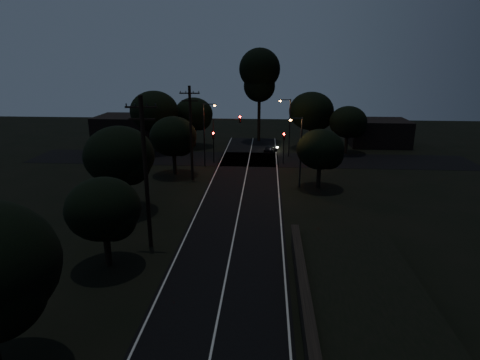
{
  "coord_description": "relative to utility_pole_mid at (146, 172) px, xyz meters",
  "views": [
    {
      "loc": [
        2.45,
        -11.44,
        13.36
      ],
      "look_at": [
        0.0,
        24.0,
        2.5
      ],
      "focal_mm": 30.0,
      "sensor_mm": 36.0,
      "label": 1
    }
  ],
  "objects": [
    {
      "name": "utility_pole_far",
      "position": [
        0.0,
        17.0,
        -0.25
      ],
      "size": [
        2.2,
        0.3,
        10.5
      ],
      "color": "black",
      "rests_on": "ground"
    },
    {
      "name": "tree_left_d",
      "position": [
        -2.31,
        18.89,
        -1.26
      ],
      "size": [
        5.45,
        5.45,
        6.91
      ],
      "color": "black",
      "rests_on": "ground"
    },
    {
      "name": "tree_far_e",
      "position": [
        20.19,
        31.89,
        -1.34
      ],
      "size": [
        5.35,
        5.35,
        6.78
      ],
      "color": "black",
      "rests_on": "ground"
    },
    {
      "name": "tree_left_c",
      "position": [
        -4.28,
        6.88,
        -0.74
      ],
      "size": [
        6.13,
        6.13,
        7.74
      ],
      "color": "black",
      "rests_on": "ground"
    },
    {
      "name": "signal_left",
      "position": [
        1.4,
        24.99,
        -2.9
      ],
      "size": [
        0.28,
        0.35,
        4.1
      ],
      "color": "black",
      "rests_on": "ground"
    },
    {
      "name": "streetlight_a",
      "position": [
        0.69,
        23.0,
        -1.1
      ],
      "size": [
        1.66,
        0.26,
        8.0
      ],
      "color": "black",
      "rests_on": "ground"
    },
    {
      "name": "streetlight_b",
      "position": [
        11.31,
        29.0,
        -1.1
      ],
      "size": [
        1.66,
        0.26,
        8.0
      ],
      "color": "black",
      "rests_on": "ground"
    },
    {
      "name": "tree_far_w",
      "position": [
        -7.75,
        30.86,
        0.02
      ],
      "size": [
        6.95,
        6.95,
        8.86
      ],
      "color": "black",
      "rests_on": "ground"
    },
    {
      "name": "tree_far_nw",
      "position": [
        -2.79,
        34.88,
        -0.84
      ],
      "size": [
        5.97,
        5.97,
        7.56
      ],
      "color": "black",
      "rests_on": "ground"
    },
    {
      "name": "tree_far_ne",
      "position": [
        15.24,
        34.86,
        -0.23
      ],
      "size": [
        6.74,
        6.74,
        8.52
      ],
      "color": "black",
      "rests_on": "ground"
    },
    {
      "name": "building_left",
      "position": [
        -14.0,
        37.0,
        -3.54
      ],
      "size": [
        10.0,
        8.0,
        4.4
      ],
      "primitive_type": "cube",
      "color": "black",
      "rests_on": "ground"
    },
    {
      "name": "building_right",
      "position": [
        26.0,
        38.0,
        -3.74
      ],
      "size": [
        9.0,
        7.0,
        4.0
      ],
      "primitive_type": "cube",
      "color": "black",
      "rests_on": "ground"
    },
    {
      "name": "streetlight_c",
      "position": [
        11.83,
        15.0,
        -1.39
      ],
      "size": [
        1.46,
        0.26,
        7.5
      ],
      "color": "black",
      "rests_on": "ground"
    },
    {
      "name": "tall_pine",
      "position": [
        7.0,
        40.0,
        5.02
      ],
      "size": [
        6.57,
        6.57,
        14.92
      ],
      "color": "black",
      "rests_on": "ground"
    },
    {
      "name": "tree_right_a",
      "position": [
        14.18,
        14.9,
        -1.65
      ],
      "size": [
        4.96,
        4.96,
        6.31
      ],
      "color": "black",
      "rests_on": "ground"
    },
    {
      "name": "car",
      "position": [
        8.93,
        31.0,
        -5.17
      ],
      "size": [
        2.27,
        3.59,
        1.14
      ],
      "primitive_type": "imported",
      "rotation": [
        0.0,
        0.0,
        2.84
      ],
      "color": "black",
      "rests_on": "ground"
    },
    {
      "name": "tree_left_b",
      "position": [
        -1.83,
        -3.1,
        -1.79
      ],
      "size": [
        4.8,
        4.8,
        6.1
      ],
      "color": "black",
      "rests_on": "ground"
    },
    {
      "name": "signal_mast",
      "position": [
        3.09,
        24.99,
        -1.4
      ],
      "size": [
        3.7,
        0.35,
        6.25
      ],
      "color": "black",
      "rests_on": "ground"
    },
    {
      "name": "utility_pole_mid",
      "position": [
        0.0,
        0.0,
        0.0
      ],
      "size": [
        2.2,
        0.3,
        11.0
      ],
      "color": "black",
      "rests_on": "ground"
    },
    {
      "name": "signal_right",
      "position": [
        10.6,
        24.99,
        -2.9
      ],
      "size": [
        0.28,
        0.35,
        4.1
      ],
      "color": "black",
      "rests_on": "ground"
    },
    {
      "name": "road_surface",
      "position": [
        6.0,
        16.12,
        -5.73
      ],
      "size": [
        60.0,
        70.0,
        0.03
      ],
      "color": "black",
      "rests_on": "ground"
    }
  ]
}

